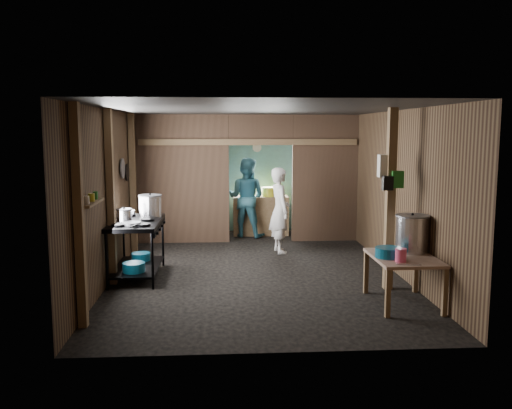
{
  "coord_description": "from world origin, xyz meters",
  "views": [
    {
      "loc": [
        -0.55,
        -8.82,
        2.28
      ],
      "look_at": [
        0.0,
        -0.2,
        1.1
      ],
      "focal_mm": 38.04,
      "sensor_mm": 36.0,
      "label": 1
    }
  ],
  "objects": [
    {
      "name": "stove_pot_large",
      "position": [
        -1.71,
        -0.03,
        1.06
      ],
      "size": [
        0.4,
        0.4,
        0.37
      ],
      "primitive_type": null,
      "rotation": [
        0.0,
        0.0,
        0.07
      ],
      "color": "silver",
      "rests_on": "gas_range"
    },
    {
      "name": "stock_pot",
      "position": [
        2.02,
        -1.75,
        0.89
      ],
      "size": [
        0.54,
        0.54,
        0.53
      ],
      "primitive_type": null,
      "rotation": [
        0.0,
        0.0,
        -0.21
      ],
      "color": "silver",
      "rests_on": "prep_table"
    },
    {
      "name": "worker_back",
      "position": [
        -0.02,
        2.74,
        0.85
      ],
      "size": [
        1.01,
        0.9,
        1.7
      ],
      "primitive_type": "imported",
      "rotation": [
        0.0,
        0.0,
        2.76
      ],
      "color": "teal",
      "rests_on": "floor"
    },
    {
      "name": "prep_table",
      "position": [
        1.83,
        -2.01,
        0.32
      ],
      "size": [
        0.79,
        1.09,
        0.65
      ],
      "primitive_type": null,
      "color": "tan",
      "rests_on": "floor"
    },
    {
      "name": "blue_tub_front",
      "position": [
        -1.88,
        -0.79,
        0.24
      ],
      "size": [
        0.34,
        0.34,
        0.14
      ],
      "primitive_type": "cylinder",
      "color": "#0C4F6A",
      "rests_on": "gas_range"
    },
    {
      "name": "wash_basin",
      "position": [
        1.61,
        -2.05,
        0.71
      ],
      "size": [
        0.38,
        0.38,
        0.13
      ],
      "primitive_type": "cylinder",
      "rotation": [
        0.0,
        0.0,
        0.12
      ],
      "color": "#0C4F6A",
      "rests_on": "prep_table"
    },
    {
      "name": "post_free",
      "position": [
        1.85,
        -1.3,
        1.3
      ],
      "size": [
        0.12,
        0.12,
        2.6
      ],
      "primitive_type": "cube",
      "color": "#826446",
      "rests_on": "floor"
    },
    {
      "name": "gas_range",
      "position": [
        -1.88,
        -0.44,
        0.45
      ],
      "size": [
        0.78,
        1.52,
        0.9
      ],
      "primitive_type": null,
      "color": "black",
      "rests_on": "floor"
    },
    {
      "name": "bag_black",
      "position": [
        1.78,
        -1.38,
        1.55
      ],
      "size": [
        0.14,
        0.1,
        0.2
      ],
      "primitive_type": "cube",
      "color": "black",
      "rests_on": "post_free"
    },
    {
      "name": "jar_white",
      "position": [
        -2.15,
        -2.35,
        1.47
      ],
      "size": [
        0.07,
        0.07,
        0.1
      ],
      "primitive_type": "cylinder",
      "color": "beige",
      "rests_on": "wall_shelf"
    },
    {
      "name": "turquoise_panel",
      "position": [
        0.0,
        3.44,
        1.25
      ],
      "size": [
        4.4,
        0.06,
        2.5
      ],
      "primitive_type": "cube",
      "color": "#5FA39E",
      "rests_on": "wall_back"
    },
    {
      "name": "wall_back",
      "position": [
        0.0,
        3.5,
        1.3
      ],
      "size": [
        4.5,
        0.0,
        2.6
      ],
      "primitive_type": "cube",
      "color": "brown",
      "rests_on": "ground"
    },
    {
      "name": "cross_beam",
      "position": [
        0.0,
        2.15,
        2.05
      ],
      "size": [
        4.4,
        0.12,
        0.12
      ],
      "primitive_type": "cube",
      "color": "#826446",
      "rests_on": "wall_left"
    },
    {
      "name": "partition_right",
      "position": [
        1.57,
        2.2,
        1.3
      ],
      "size": [
        1.35,
        0.1,
        2.6
      ],
      "primitive_type": "cube",
      "color": "brown",
      "rests_on": "floor"
    },
    {
      "name": "frying_pan",
      "position": [
        -1.88,
        -0.85,
        0.92
      ],
      "size": [
        0.41,
        0.56,
        0.07
      ],
      "primitive_type": null,
      "rotation": [
        0.0,
        0.0,
        -0.29
      ],
      "color": "slate",
      "rests_on": "gas_range"
    },
    {
      "name": "yellow_tub",
      "position": [
        0.5,
        2.95,
        0.95
      ],
      "size": [
        0.36,
        0.36,
        0.2
      ],
      "primitive_type": "cylinder",
      "color": "gold",
      "rests_on": "back_counter"
    },
    {
      "name": "bag_white",
      "position": [
        1.8,
        -1.22,
        1.78
      ],
      "size": [
        0.22,
        0.15,
        0.32
      ],
      "primitive_type": "cube",
      "color": "beige",
      "rests_on": "post_free"
    },
    {
      "name": "post_left_c",
      "position": [
        -2.18,
        1.2,
        1.3
      ],
      "size": [
        0.1,
        0.12,
        2.6
      ],
      "primitive_type": "cube",
      "color": "#826446",
      "rests_on": "floor"
    },
    {
      "name": "jar_yellow",
      "position": [
        -2.15,
        -2.1,
        1.47
      ],
      "size": [
        0.08,
        0.08,
        0.1
      ],
      "primitive_type": "cylinder",
      "color": "gold",
      "rests_on": "wall_shelf"
    },
    {
      "name": "post_left_a",
      "position": [
        -2.18,
        -2.6,
        1.3
      ],
      "size": [
        0.1,
        0.12,
        2.6
      ],
      "primitive_type": "cube",
      "color": "#826446",
      "rests_on": "floor"
    },
    {
      "name": "partition_header",
      "position": [
        0.25,
        2.2,
        2.3
      ],
      "size": [
        1.3,
        0.1,
        0.6
      ],
      "primitive_type": "cube",
      "color": "brown",
      "rests_on": "wall_back"
    },
    {
      "name": "wall_clock",
      "position": [
        0.25,
        3.4,
        1.9
      ],
      "size": [
        0.2,
        0.03,
        0.2
      ],
      "primitive_type": "cylinder",
      "rotation": [
        1.57,
        0.0,
        0.0
      ],
      "color": "beige",
      "rests_on": "wall_back"
    },
    {
      "name": "wall_front",
      "position": [
        0.0,
        -3.5,
        1.3
      ],
      "size": [
        4.5,
        0.0,
        2.6
      ],
      "primitive_type": "cube",
      "color": "brown",
      "rests_on": "ground"
    },
    {
      "name": "post_right",
      "position": [
        2.18,
        -0.2,
        1.3
      ],
      "size": [
        0.1,
        0.12,
        2.6
      ],
      "primitive_type": "cube",
      "color": "#826446",
      "rests_on": "floor"
    },
    {
      "name": "wall_right",
      "position": [
        2.25,
        0.0,
        1.3
      ],
      "size": [
        0.0,
        7.0,
        2.6
      ],
      "primitive_type": "cube",
      "color": "brown",
      "rests_on": "ground"
    },
    {
      "name": "jar_green",
      "position": [
        -2.15,
        -1.88,
        1.47
      ],
      "size": [
        0.06,
        0.06,
        0.1
      ],
      "primitive_type": "cylinder",
      "color": "#1D6F21",
      "rests_on": "wall_shelf"
    },
    {
      "name": "post_left_b",
      "position": [
        -2.18,
        -0.8,
        1.3
      ],
      "size": [
        0.1,
        0.12,
        2.6
      ],
      "primitive_type": "cube",
      "color": "#826446",
      "rests_on": "floor"
    },
    {
      "name": "pan_lid_big",
      "position": [
        -2.21,
        0.4,
        1.65
      ],
      "size": [
        0.03,
        0.34,
        0.34
      ],
      "primitive_type": "cylinder",
      "rotation": [
        0.0,
        1.57,
        0.0
      ],
      "color": "slate",
      "rests_on": "wall_left"
    },
    {
      "name": "ceiling",
      "position": [
        0.0,
        0.0,
        2.6
      ],
      "size": [
        4.5,
        7.0,
        0.0
      ],
      "primitive_type": "cube",
      "color": "#2F2D2C",
      "rests_on": "ground"
    },
    {
      "name": "stove_saucepan",
      "position": [
        -2.05,
        0.07,
        0.94
      ],
      "size": [
        0.17,
        0.17,
        0.09
      ],
      "primitive_type": "cylinder",
      "rotation": [
        0.0,
        0.0,
        0.24
      ],
      "color": "silver",
      "rests_on": "gas_range"
    },
    {
      "name": "floor",
      "position": [
        0.0,
        0.0,
        0.0
      ],
      "size": [
        4.5,
        7.0,
        0.0
      ],
      "primitive_type": "cube",
      "color": "black",
      "rests_on": "ground"
    },
    {
      "name": "stove_pot_med",
      "position": [
        -2.05,
        -0.48,
        0.98
      ],
      "size": [
        0.28,
        0.28,
        0.21
      ],
      "primitive_type": null,
      "rotation": [
        0.0,
        0.0,
        0.15
      ],
      "color": "silver",
      "rests_on": "gas_range"
    },
    {
      "name": "partition_left",
      "position": [
        -1.32,
        2.2,
        1.3
      ],
      "size": [
        1.85,
        0.1,
        2.6
      ],
      "primitive_type": "cube",
      "color": "brown",
      "rests_on": "floor"
    },
    {
      "name": "cook",
      "position": [
        0.54,
        1.16,
        0.8
      ],
      "size": [
        0.49,
        0.65,
        1.6
      ],
      "primitive_type": "imported",
      "rotation": [
        0.0,
        0.0,
        1.76
      ],
      "color": "white",
      "rests_on": "floor"
    },
    {
      "name": "wall_shelf",
      "position": [
        -2.15,
        -2.1,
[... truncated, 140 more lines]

